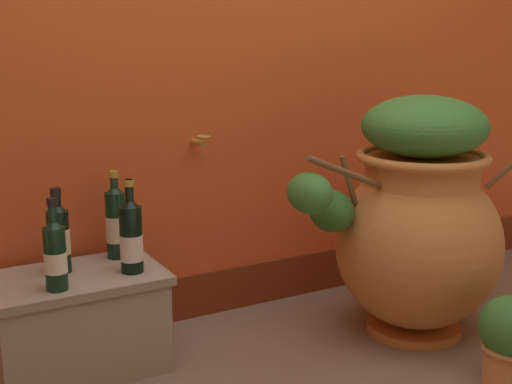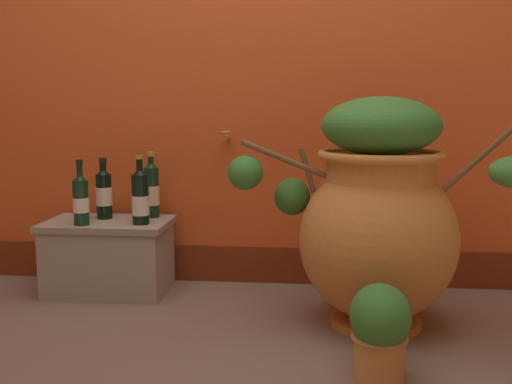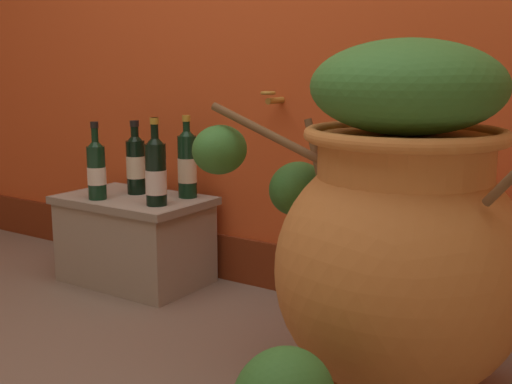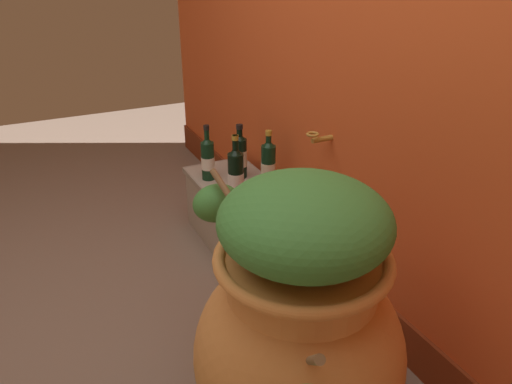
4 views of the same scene
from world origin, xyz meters
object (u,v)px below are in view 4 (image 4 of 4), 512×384
(terracotta_urn, at_px, (298,328))
(wine_bottle_middle, at_px, (268,166))
(wine_bottle_back, at_px, (240,154))
(wine_bottle_left, at_px, (236,173))
(wine_bottle_right, at_px, (208,157))

(terracotta_urn, relative_size, wine_bottle_middle, 3.61)
(terracotta_urn, distance_m, wine_bottle_middle, 1.16)
(terracotta_urn, bearing_deg, wine_bottle_back, 163.04)
(wine_bottle_left, distance_m, wine_bottle_back, 0.25)
(wine_bottle_middle, height_order, wine_bottle_right, wine_bottle_middle)
(wine_bottle_left, distance_m, wine_bottle_right, 0.28)
(wine_bottle_right, xyz_separation_m, wine_bottle_back, (0.05, 0.17, 0.01))
(terracotta_urn, height_order, wine_bottle_right, terracotta_urn)
(wine_bottle_middle, height_order, wine_bottle_back, wine_bottle_middle)
(wine_bottle_middle, xyz_separation_m, wine_bottle_right, (-0.28, -0.23, -0.02))
(wine_bottle_back, bearing_deg, terracotta_urn, -16.96)
(terracotta_urn, relative_size, wine_bottle_left, 3.58)
(wine_bottle_back, bearing_deg, wine_bottle_right, -107.08)
(wine_bottle_right, bearing_deg, terracotta_urn, -9.57)
(wine_bottle_middle, distance_m, wine_bottle_right, 0.36)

